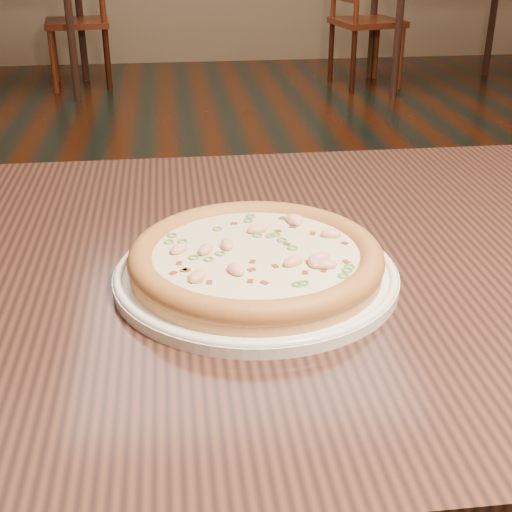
{
  "coord_description": "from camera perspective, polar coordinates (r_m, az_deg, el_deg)",
  "views": [
    {
      "loc": [
        -0.35,
        -1.49,
        1.12
      ],
      "look_at": [
        -0.26,
        -0.8,
        0.78
      ],
      "focal_mm": 50.0,
      "sensor_mm": 36.0,
      "label": 1
    }
  ],
  "objects": [
    {
      "name": "chair_b",
      "position": [
        5.26,
        -13.5,
        17.8
      ],
      "size": [
        0.46,
        0.46,
        0.95
      ],
      "color": "#511D0D",
      "rests_on": "ground"
    },
    {
      "name": "pizza",
      "position": [
        0.78,
        0.01,
        -0.19
      ],
      "size": [
        0.28,
        0.28,
        0.03
      ],
      "color": "tan",
      "rests_on": "plate"
    },
    {
      "name": "plate",
      "position": [
        0.79,
        0.0,
        -1.4
      ],
      "size": [
        0.31,
        0.31,
        0.02
      ],
      "color": "white",
      "rests_on": "hero_table"
    },
    {
      "name": "chair_c",
      "position": [
        5.18,
        8.33,
        18.09
      ],
      "size": [
        0.5,
        0.5,
        0.95
      ],
      "color": "#511D0D",
      "rests_on": "ground"
    },
    {
      "name": "ground",
      "position": [
        1.9,
        4.96,
        -10.4
      ],
      "size": [
        9.0,
        9.0,
        0.0
      ],
      "primitive_type": "plane",
      "color": "black"
    },
    {
      "name": "hero_table",
      "position": [
        0.9,
        7.23,
        -5.59
      ],
      "size": [
        1.2,
        0.8,
        0.75
      ],
      "color": "black",
      "rests_on": "ground"
    }
  ]
}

